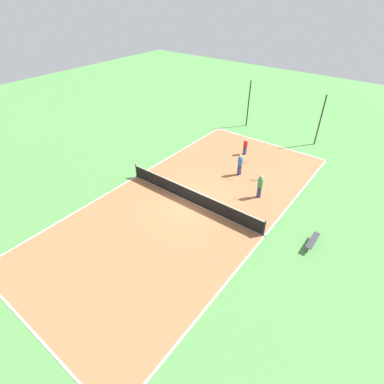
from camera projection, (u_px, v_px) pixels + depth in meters
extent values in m
plane|color=#518E47|center=(192.00, 202.00, 20.88)|extent=(80.00, 80.00, 0.00)
cube|color=#AD6B42|center=(192.00, 202.00, 20.87)|extent=(11.19, 23.60, 0.02)
cube|color=white|center=(136.00, 176.00, 23.61)|extent=(0.10, 23.60, 0.00)
cube|color=white|center=(265.00, 236.00, 18.12)|extent=(0.10, 23.60, 0.00)
cube|color=white|center=(31.00, 330.00, 13.27)|extent=(11.19, 0.10, 0.00)
cube|color=white|center=(267.00, 143.00, 28.47)|extent=(11.19, 0.10, 0.00)
cube|color=white|center=(192.00, 202.00, 20.87)|extent=(11.19, 0.10, 0.00)
cylinder|color=black|center=(136.00, 171.00, 23.24)|extent=(0.10, 0.10, 1.11)
cylinder|color=black|center=(264.00, 228.00, 17.85)|extent=(0.10, 0.10, 1.11)
cube|color=black|center=(192.00, 196.00, 20.56)|extent=(10.89, 0.03, 1.06)
cube|color=white|center=(192.00, 190.00, 20.27)|extent=(10.89, 0.04, 0.06)
cube|color=#333338|center=(313.00, 240.00, 17.25)|extent=(0.36, 1.60, 0.04)
cylinder|color=#4C4C51|center=(308.00, 250.00, 16.96)|extent=(0.08, 0.08, 0.41)
cylinder|color=#4C4C51|center=(316.00, 237.00, 17.80)|extent=(0.08, 0.08, 0.41)
cube|color=navy|center=(239.00, 170.00, 23.59)|extent=(0.31, 0.29, 0.89)
cylinder|color=blue|center=(240.00, 161.00, 23.15)|extent=(0.48, 0.48, 0.62)
sphere|color=beige|center=(241.00, 156.00, 22.89)|extent=(0.27, 0.27, 0.27)
cylinder|color=#262626|center=(243.00, 161.00, 22.83)|extent=(0.27, 0.14, 0.03)
torus|color=black|center=(245.00, 163.00, 22.63)|extent=(0.40, 0.40, 0.02)
cube|color=navy|center=(259.00, 192.00, 21.12)|extent=(0.32, 0.31, 0.91)
cylinder|color=green|center=(260.00, 182.00, 20.68)|extent=(0.50, 0.50, 0.64)
sphere|color=tan|center=(261.00, 177.00, 20.41)|extent=(0.27, 0.27, 0.27)
cylinder|color=#262626|center=(256.00, 181.00, 20.59)|extent=(0.24, 0.19, 0.03)
torus|color=black|center=(252.00, 180.00, 20.59)|extent=(0.43, 0.43, 0.02)
cube|color=navy|center=(245.00, 150.00, 26.42)|extent=(0.24, 0.28, 0.72)
cylinder|color=red|center=(246.00, 144.00, 26.06)|extent=(0.42, 0.42, 0.51)
sphere|color=beige|center=(246.00, 140.00, 25.85)|extent=(0.22, 0.22, 0.22)
sphere|color=#CCE033|center=(113.00, 204.00, 20.65)|extent=(0.07, 0.07, 0.07)
sphere|color=#CCE033|center=(206.00, 173.00, 23.95)|extent=(0.07, 0.07, 0.07)
cylinder|color=black|center=(248.00, 104.00, 30.57)|extent=(0.12, 0.12, 4.66)
cylinder|color=black|center=(320.00, 121.00, 26.95)|extent=(0.12, 0.12, 4.66)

